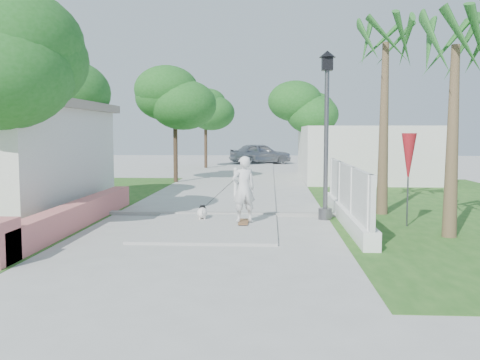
# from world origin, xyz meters

# --- Properties ---
(ground) EXTENTS (90.00, 90.00, 0.00)m
(ground) POSITION_xyz_m (0.00, 0.00, 0.00)
(ground) COLOR #B7B7B2
(ground) RESTS_ON ground
(path_strip) EXTENTS (3.20, 36.00, 0.06)m
(path_strip) POSITION_xyz_m (0.00, 20.00, 0.03)
(path_strip) COLOR #B7B7B2
(path_strip) RESTS_ON ground
(curb) EXTENTS (6.50, 0.25, 0.10)m
(curb) POSITION_xyz_m (0.00, 6.00, 0.05)
(curb) COLOR #999993
(curb) RESTS_ON ground
(grass_left) EXTENTS (8.00, 20.00, 0.01)m
(grass_left) POSITION_xyz_m (-7.00, 8.00, 0.01)
(grass_left) COLOR #25571B
(grass_left) RESTS_ON ground
(grass_right) EXTENTS (8.00, 20.00, 0.01)m
(grass_right) POSITION_xyz_m (7.00, 8.00, 0.01)
(grass_right) COLOR #25571B
(grass_right) RESTS_ON ground
(pink_wall) EXTENTS (0.45, 8.20, 0.80)m
(pink_wall) POSITION_xyz_m (-3.30, 3.55, 0.31)
(pink_wall) COLOR #CA6768
(pink_wall) RESTS_ON ground
(lattice_fence) EXTENTS (0.35, 7.00, 1.50)m
(lattice_fence) POSITION_xyz_m (3.40, 5.00, 0.54)
(lattice_fence) COLOR white
(lattice_fence) RESTS_ON ground
(building_right) EXTENTS (6.00, 8.00, 2.60)m
(building_right) POSITION_xyz_m (6.00, 18.00, 1.30)
(building_right) COLOR silver
(building_right) RESTS_ON ground
(street_lamp) EXTENTS (0.44, 0.44, 4.44)m
(street_lamp) POSITION_xyz_m (2.90, 5.50, 2.43)
(street_lamp) COLOR #59595E
(street_lamp) RESTS_ON ground
(bollard) EXTENTS (0.14, 0.14, 1.09)m
(bollard) POSITION_xyz_m (0.20, 10.00, 0.58)
(bollard) COLOR white
(bollard) RESTS_ON ground
(patio_umbrella) EXTENTS (0.36, 0.36, 2.30)m
(patio_umbrella) POSITION_xyz_m (4.80, 4.50, 1.69)
(patio_umbrella) COLOR #59595E
(patio_umbrella) RESTS_ON ground
(tree_left_near) EXTENTS (3.60, 3.60, 5.28)m
(tree_left_near) POSITION_xyz_m (-4.48, 2.98, 3.82)
(tree_left_near) COLOR #4C3826
(tree_left_near) RESTS_ON ground
(tree_left_mid) EXTENTS (3.20, 3.20, 4.85)m
(tree_left_mid) POSITION_xyz_m (-5.48, 8.48, 3.50)
(tree_left_mid) COLOR #4C3826
(tree_left_mid) RESTS_ON ground
(tree_path_left) EXTENTS (3.40, 3.40, 5.23)m
(tree_path_left) POSITION_xyz_m (-2.98, 15.98, 3.82)
(tree_path_left) COLOR #4C3826
(tree_path_left) RESTS_ON ground
(tree_path_right) EXTENTS (3.00, 3.00, 4.79)m
(tree_path_right) POSITION_xyz_m (3.22, 19.98, 3.49)
(tree_path_right) COLOR #4C3826
(tree_path_right) RESTS_ON ground
(tree_path_far) EXTENTS (3.20, 3.20, 5.17)m
(tree_path_far) POSITION_xyz_m (-2.78, 25.98, 3.82)
(tree_path_far) COLOR #4C3826
(tree_path_far) RESTS_ON ground
(palm_far) EXTENTS (1.80, 1.80, 5.30)m
(palm_far) POSITION_xyz_m (4.60, 6.50, 4.48)
(palm_far) COLOR brown
(palm_far) RESTS_ON ground
(palm_near) EXTENTS (1.80, 1.80, 4.70)m
(palm_near) POSITION_xyz_m (5.40, 3.20, 3.95)
(palm_near) COLOR brown
(palm_near) RESTS_ON ground
(skateboarder) EXTENTS (1.46, 1.24, 1.73)m
(skateboarder) POSITION_xyz_m (0.37, 4.72, 0.80)
(skateboarder) COLOR brown
(skateboarder) RESTS_ON ground
(dog) EXTENTS (0.31, 0.61, 0.42)m
(dog) POSITION_xyz_m (-0.35, 5.09, 0.23)
(dog) COLOR white
(dog) RESTS_ON ground
(parked_car) EXTENTS (4.82, 3.20, 1.53)m
(parked_car) POSITION_xyz_m (0.68, 30.61, 0.76)
(parked_car) COLOR #A4A5AC
(parked_car) RESTS_ON ground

